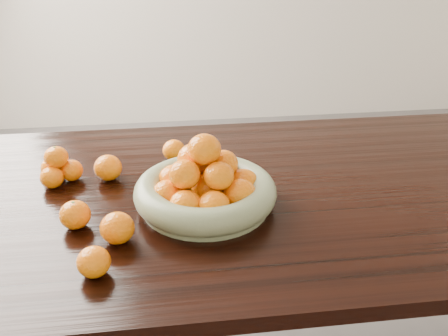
{
  "coord_description": "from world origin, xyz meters",
  "views": [
    {
      "loc": [
        -0.12,
        -1.21,
        1.43
      ],
      "look_at": [
        0.03,
        -0.02,
        0.83
      ],
      "focal_mm": 40.0,
      "sensor_mm": 36.0,
      "label": 1
    }
  ],
  "objects": [
    {
      "name": "loose_orange_2",
      "position": [
        -0.24,
        -0.21,
        0.79
      ],
      "size": [
        0.08,
        0.08,
        0.07
      ],
      "primitive_type": "ellipsoid",
      "color": "orange",
      "rests_on": "dining_table"
    },
    {
      "name": "orange_pyramid",
      "position": [
        -0.43,
        0.11,
        0.79
      ],
      "size": [
        0.12,
        0.13,
        0.11
      ],
      "rotation": [
        0.0,
        0.0,
        -0.38
      ],
      "color": "orange",
      "rests_on": "dining_table"
    },
    {
      "name": "loose_orange_4",
      "position": [
        -0.1,
        0.22,
        0.78
      ],
      "size": [
        0.07,
        0.07,
        0.07
      ],
      "primitive_type": "ellipsoid",
      "color": "orange",
      "rests_on": "dining_table"
    },
    {
      "name": "fruit_bowl",
      "position": [
        -0.03,
        -0.07,
        0.8
      ],
      "size": [
        0.37,
        0.37,
        0.2
      ],
      "rotation": [
        0.0,
        0.0,
        -0.02
      ],
      "color": "gray",
      "rests_on": "dining_table"
    },
    {
      "name": "dining_table",
      "position": [
        0.0,
        0.0,
        0.66
      ],
      "size": [
        2.0,
        1.0,
        0.75
      ],
      "color": "black",
      "rests_on": "ground"
    },
    {
      "name": "loose_orange_3",
      "position": [
        -0.29,
        0.11,
        0.79
      ],
      "size": [
        0.08,
        0.08,
        0.07
      ],
      "primitive_type": "ellipsoid",
      "color": "orange",
      "rests_on": "dining_table"
    },
    {
      "name": "loose_orange_1",
      "position": [
        -0.29,
        -0.33,
        0.78
      ],
      "size": [
        0.07,
        0.07,
        0.07
      ],
      "primitive_type": "ellipsoid",
      "color": "orange",
      "rests_on": "dining_table"
    },
    {
      "name": "loose_orange_0",
      "position": [
        -0.35,
        -0.14,
        0.79
      ],
      "size": [
        0.08,
        0.08,
        0.07
      ],
      "primitive_type": "ellipsoid",
      "color": "orange",
      "rests_on": "dining_table"
    }
  ]
}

